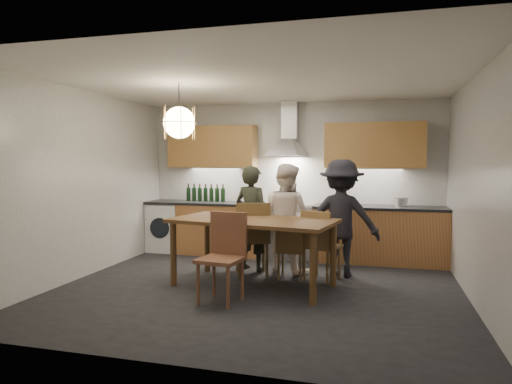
% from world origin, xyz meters
% --- Properties ---
extents(ground, '(5.00, 5.00, 0.00)m').
position_xyz_m(ground, '(0.00, 0.00, 0.00)').
color(ground, black).
rests_on(ground, ground).
extents(room_shell, '(5.02, 4.52, 2.61)m').
position_xyz_m(room_shell, '(0.00, 0.00, 1.71)').
color(room_shell, silver).
rests_on(room_shell, ground).
extents(counter_run, '(5.00, 0.62, 0.90)m').
position_xyz_m(counter_run, '(0.02, 1.95, 0.45)').
color(counter_run, '#BF8049').
rests_on(counter_run, ground).
extents(range_stove, '(0.90, 0.60, 0.92)m').
position_xyz_m(range_stove, '(0.00, 1.94, 0.44)').
color(range_stove, silver).
rests_on(range_stove, ground).
extents(wall_fixtures, '(4.30, 0.54, 1.10)m').
position_xyz_m(wall_fixtures, '(0.00, 2.07, 1.87)').
color(wall_fixtures, tan).
rests_on(wall_fixtures, ground).
extents(pendant_lamp, '(0.43, 0.43, 0.70)m').
position_xyz_m(pendant_lamp, '(-1.00, -0.10, 2.10)').
color(pendant_lamp, black).
rests_on(pendant_lamp, ground).
extents(dining_table, '(2.21, 1.36, 0.87)m').
position_xyz_m(dining_table, '(-0.09, 0.12, 0.77)').
color(dining_table, brown).
rests_on(dining_table, ground).
extents(chair_back_left, '(0.61, 0.61, 1.04)m').
position_xyz_m(chair_back_left, '(-0.23, 0.58, 0.60)').
color(chair_back_left, brown).
rests_on(chair_back_left, ground).
extents(chair_back_mid, '(0.37, 0.37, 0.81)m').
position_xyz_m(chair_back_mid, '(0.31, 0.56, 0.46)').
color(chair_back_mid, brown).
rests_on(chair_back_mid, ground).
extents(chair_back_right, '(0.56, 0.56, 0.96)m').
position_xyz_m(chair_back_right, '(0.70, 0.57, 0.55)').
color(chair_back_right, brown).
rests_on(chair_back_right, ground).
extents(chair_front, '(0.52, 0.52, 1.02)m').
position_xyz_m(chair_front, '(-0.26, -0.54, 0.58)').
color(chair_front, brown).
rests_on(chair_front, ground).
extents(person_left, '(0.65, 0.53, 1.55)m').
position_xyz_m(person_left, '(-0.34, 0.95, 0.77)').
color(person_left, black).
rests_on(person_left, ground).
extents(person_mid, '(0.93, 0.84, 1.58)m').
position_xyz_m(person_mid, '(0.16, 1.01, 0.79)').
color(person_mid, white).
rests_on(person_mid, ground).
extents(person_right, '(1.06, 0.62, 1.63)m').
position_xyz_m(person_right, '(0.96, 0.94, 0.82)').
color(person_right, black).
rests_on(person_right, ground).
extents(mixing_bowl, '(0.40, 0.40, 0.08)m').
position_xyz_m(mixing_bowl, '(0.89, 1.85, 0.94)').
color(mixing_bowl, silver).
rests_on(mixing_bowl, counter_run).
extents(stock_pot, '(0.24, 0.24, 0.13)m').
position_xyz_m(stock_pot, '(1.81, 2.00, 0.97)').
color(stock_pot, '#B0B0B4').
rests_on(stock_pot, counter_run).
extents(wine_bottles, '(0.72, 0.07, 0.31)m').
position_xyz_m(wine_bottles, '(-1.49, 2.02, 1.05)').
color(wine_bottles, black).
rests_on(wine_bottles, counter_run).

